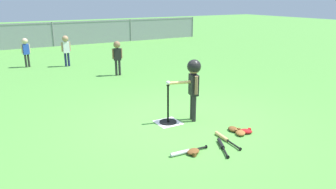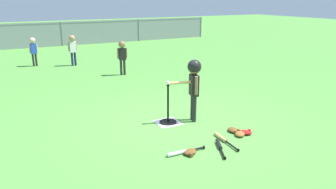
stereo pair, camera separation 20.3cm
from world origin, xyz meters
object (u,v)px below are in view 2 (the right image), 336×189
object	(u,v)px
glove_tossed_aside	(190,152)
baseball_on_tee	(168,83)
spare_bat_black	(220,146)
spare_bat_silver	(181,152)
glove_outfield_drop	(233,130)
spare_bat_wood	(223,139)
batter_child	(194,78)
fielder_deep_center	(73,46)
glove_by_plate	(240,134)
batting_tee	(168,116)
fielder_near_left	(33,48)
fielder_deep_right	(122,53)
glove_near_bats	(246,132)

from	to	relation	value
glove_tossed_aside	baseball_on_tee	bearing A→B (deg)	76.65
spare_bat_black	glove_tossed_aside	size ratio (longest dim) A/B	2.19
spare_bat_silver	glove_outfield_drop	size ratio (longest dim) A/B	2.57
spare_bat_silver	spare_bat_wood	xyz separation A→B (m)	(0.84, 0.09, 0.00)
batter_child	spare_bat_black	xyz separation A→B (m)	(-0.25, -1.18, -0.81)
batter_child	glove_outfield_drop	xyz separation A→B (m)	(0.33, -0.79, -0.80)
glove_outfield_drop	batter_child	bearing A→B (deg)	112.75
fielder_deep_center	glove_tossed_aside	size ratio (longest dim) A/B	3.98
glove_by_plate	batter_child	bearing A→B (deg)	108.40
fielder_deep_center	spare_bat_silver	world-z (taller)	fielder_deep_center
spare_bat_wood	batting_tee	bearing A→B (deg)	110.48
fielder_near_left	spare_bat_silver	size ratio (longest dim) A/B	1.53
batting_tee	baseball_on_tee	size ratio (longest dim) A/B	9.93
batting_tee	fielder_near_left	xyz separation A→B (m)	(-1.57, 6.71, 0.50)
batting_tee	glove_tossed_aside	size ratio (longest dim) A/B	2.82
baseball_on_tee	glove_tossed_aside	bearing A→B (deg)	-103.35
fielder_near_left	fielder_deep_right	bearing A→B (deg)	-50.49
spare_bat_silver	spare_bat_black	bearing A→B (deg)	-9.33
batting_tee	glove_outfield_drop	bearing A→B (deg)	-48.97
fielder_deep_center	glove_near_bats	size ratio (longest dim) A/B	3.83
batter_child	spare_bat_silver	distance (m)	1.61
fielder_deep_right	glove_tossed_aside	world-z (taller)	fielder_deep_right
batter_child	glove_by_plate	xyz separation A→B (m)	(0.32, -0.97, -0.80)
fielder_deep_center	glove_by_plate	size ratio (longest dim) A/B	3.85
batter_child	fielder_deep_right	bearing A→B (deg)	87.87
fielder_near_left	glove_by_plate	bearing A→B (deg)	-73.22
baseball_on_tee	fielder_deep_right	world-z (taller)	fielder_deep_right
baseball_on_tee	spare_bat_silver	world-z (taller)	baseball_on_tee
batter_child	spare_bat_wood	world-z (taller)	batter_child
baseball_on_tee	spare_bat_silver	distance (m)	1.48
glove_tossed_aside	batter_child	bearing A→B (deg)	56.13
baseball_on_tee	glove_near_bats	distance (m)	1.61
glove_by_plate	glove_outfield_drop	distance (m)	0.18
fielder_deep_right	glove_near_bats	xyz separation A→B (m)	(0.30, -5.15, -0.62)
spare_bat_black	glove_tossed_aside	xyz separation A→B (m)	(-0.51, 0.04, 0.01)
baseball_on_tee	spare_bat_black	world-z (taller)	baseball_on_tee
spare_bat_black	glove_outfield_drop	xyz separation A→B (m)	(0.59, 0.39, 0.01)
baseball_on_tee	spare_bat_wood	size ratio (longest dim) A/B	0.11
batter_child	fielder_deep_center	bearing A→B (deg)	97.61
spare_bat_black	batter_child	bearing A→B (deg)	77.84
spare_bat_wood	glove_tossed_aside	size ratio (longest dim) A/B	2.64
baseball_on_tee	fielder_deep_right	distance (m)	4.11
spare_bat_silver	spare_bat_wood	bearing A→B (deg)	5.84
fielder_near_left	glove_tossed_aside	size ratio (longest dim) A/B	3.71
spare_bat_black	glove_by_plate	xyz separation A→B (m)	(0.58, 0.21, 0.01)
batter_child	fielder_near_left	world-z (taller)	batter_child
fielder_deep_center	baseball_on_tee	bearing A→B (deg)	-86.53
fielder_near_left	spare_bat_black	xyz separation A→B (m)	(1.78, -8.02, -0.59)
spare_bat_wood	glove_tossed_aside	distance (m)	0.74
batter_child	spare_bat_black	size ratio (longest dim) A/B	2.05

